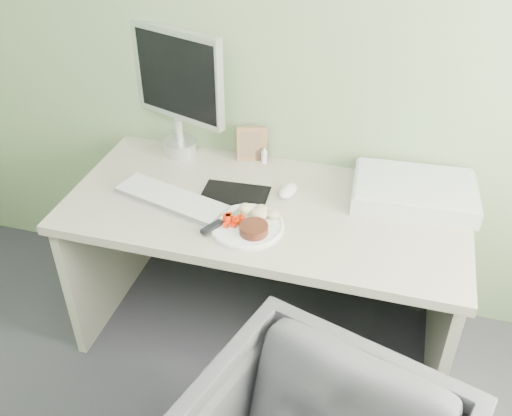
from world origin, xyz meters
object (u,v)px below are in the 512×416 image
(plate, at_px, (247,226))
(scanner, at_px, (414,192))
(desk, at_px, (265,240))
(monitor, at_px, (177,86))

(plate, bearing_deg, scanner, 31.39)
(desk, relative_size, scanner, 3.30)
(scanner, xyz_separation_m, monitor, (-1.05, 0.12, 0.28))
(monitor, bearing_deg, plate, -27.62)
(desk, xyz_separation_m, plate, (-0.03, -0.17, 0.19))
(scanner, relative_size, monitor, 0.85)
(desk, relative_size, plate, 5.72)
(desk, distance_m, monitor, 0.76)
(desk, bearing_deg, plate, -98.86)
(plate, distance_m, monitor, 0.73)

